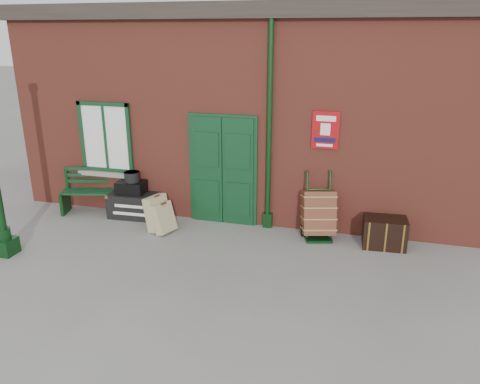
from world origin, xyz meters
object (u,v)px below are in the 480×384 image
(bench, at_px, (101,190))
(houdini_trunk, at_px, (135,205))
(dark_trunk, at_px, (384,232))
(porter_trolley, at_px, (318,213))

(bench, relative_size, houdini_trunk, 1.63)
(houdini_trunk, bearing_deg, dark_trunk, -4.58)
(bench, height_order, houdini_trunk, bench)
(dark_trunk, bearing_deg, bench, 174.10)
(bench, height_order, porter_trolley, porter_trolley)
(houdini_trunk, relative_size, porter_trolley, 0.84)
(dark_trunk, bearing_deg, houdini_trunk, 174.64)
(porter_trolley, relative_size, dark_trunk, 1.63)
(houdini_trunk, distance_m, dark_trunk, 5.13)
(bench, height_order, dark_trunk, bench)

